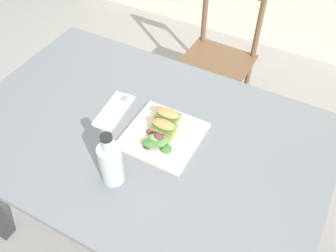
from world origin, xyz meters
TOP-DOWN VIEW (x-y plane):
  - ground_plane at (0.00, 0.00)m, footprint 7.80×7.80m
  - dining_table at (-0.05, 0.06)m, footprint 1.42×0.93m
  - chair_wooden_far at (-0.10, 1.00)m, footprint 0.41×0.41m
  - plate_lunch at (0.03, 0.09)m, footprint 0.28×0.28m
  - sandwich_half_front at (0.03, 0.10)m, footprint 0.10×0.06m
  - sandwich_half_back at (0.01, 0.16)m, footprint 0.10×0.06m
  - salad_mixed_greens at (0.03, 0.04)m, footprint 0.14×0.14m
  - napkin_folded at (-0.21, 0.11)m, footprint 0.11×0.22m
  - fork_on_napkin at (-0.21, 0.13)m, footprint 0.03×0.19m
  - bottle_cold_brew at (-0.02, -0.16)m, footprint 0.08×0.08m

SIDE VIEW (x-z plane):
  - ground_plane at x=0.00m, z-range 0.00..0.00m
  - chair_wooden_far at x=-0.10m, z-range 0.01..0.88m
  - dining_table at x=-0.05m, z-range 0.26..1.00m
  - napkin_folded at x=-0.21m, z-range 0.74..0.74m
  - plate_lunch at x=0.03m, z-range 0.74..0.75m
  - fork_on_napkin at x=-0.21m, z-range 0.74..0.75m
  - salad_mixed_greens at x=0.03m, z-range 0.75..0.79m
  - sandwich_half_front at x=0.03m, z-range 0.75..0.81m
  - sandwich_half_back at x=0.01m, z-range 0.75..0.81m
  - bottle_cold_brew at x=-0.02m, z-range 0.71..0.93m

